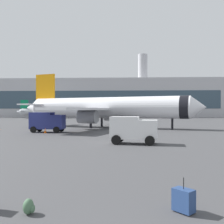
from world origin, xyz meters
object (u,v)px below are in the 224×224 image
rolling_suitcase (184,200)px  airplane_at_gate (105,108)px  service_truck (47,121)px  safety_cone_near (45,131)px  airplane_taxiing (48,112)px  cargo_van (133,129)px  safety_cone_far (138,125)px  traveller_backpack (29,207)px

rolling_suitcase → airplane_at_gate: bearing=98.0°
airplane_at_gate → rolling_suitcase: size_ratio=31.65×
service_truck → safety_cone_near: size_ratio=6.86×
airplane_taxiing → cargo_van: 82.79m
safety_cone_near → rolling_suitcase: size_ratio=0.65×
airplane_taxiing → cargo_van: size_ratio=5.36×
safety_cone_far → airplane_taxiing: bearing=123.4°
cargo_van → service_truck: bearing=134.3°
service_truck → safety_cone_near: 1.88m
service_truck → safety_cone_near: service_truck is taller
airplane_at_gate → airplane_taxiing: (-27.04, 53.54, -1.12)m
traveller_backpack → service_truck: bearing=105.9°
cargo_van → rolling_suitcase: bearing=-86.3°
cargo_van → rolling_suitcase: (1.07, -16.58, -1.06)m
cargo_van → traveller_backpack: bearing=-102.4°
airplane_taxiing → traveller_backpack: airplane_taxiing is taller
airplane_taxiing → cargo_van: bearing=-67.6°
rolling_suitcase → airplane_taxiing: bearing=109.3°
cargo_van → safety_cone_far: cargo_van is taller
cargo_van → traveller_backpack: (-3.73, -16.97, -1.22)m
airplane_taxiing → service_truck: (19.41, -64.17, -0.93)m
airplane_taxiing → rolling_suitcase: size_ratio=22.54×
airplane_at_gate → cargo_van: bearing=-79.0°
service_truck → cargo_van: (12.10, -12.38, -0.16)m
safety_cone_near → rolling_suitcase: (13.02, -27.58, 0.04)m
airplane_at_gate → safety_cone_near: 14.53m
airplane_at_gate → rolling_suitcase: (5.54, -39.59, -3.27)m
service_truck → safety_cone_near: (0.15, -1.39, -1.25)m
airplane_at_gate → safety_cone_near: size_ratio=48.63×
airplane_at_gate → cargo_van: airplane_at_gate is taller
airplane_taxiing → traveller_backpack: size_ratio=51.65×
airplane_at_gate → airplane_taxiing: size_ratio=1.40×
service_truck → traveller_backpack: bearing=-74.1°
service_truck → traveller_backpack: 30.55m
safety_cone_far → rolling_suitcase: size_ratio=0.62×
airplane_at_gate → airplane_taxiing: bearing=116.8°
service_truck → safety_cone_far: (13.80, 13.84, -1.27)m
airplane_at_gate → service_truck: (-7.63, -10.63, -2.05)m
airplane_at_gate → rolling_suitcase: bearing=-82.0°
cargo_van → safety_cone_near: 16.27m
airplane_taxiing → safety_cone_near: size_ratio=34.63×
cargo_van → safety_cone_near: bearing=137.4°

